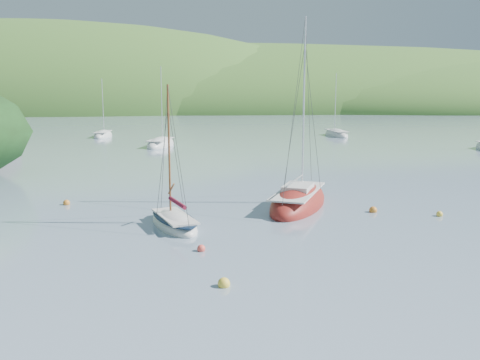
{
  "coord_description": "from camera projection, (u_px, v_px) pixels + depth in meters",
  "views": [
    {
      "loc": [
        -0.65,
        -23.36,
        8.04
      ],
      "look_at": [
        1.11,
        8.0,
        2.39
      ],
      "focal_mm": 40.0,
      "sensor_mm": 36.0,
      "label": 1
    }
  ],
  "objects": [
    {
      "name": "daysailer_white",
      "position": [
        174.0,
        223.0,
        30.65
      ],
      "size": [
        3.92,
        5.96,
        8.61
      ],
      "rotation": [
        0.0,
        0.0,
        0.37
      ],
      "color": "silver",
      "rests_on": "ground"
    },
    {
      "name": "ground",
      "position": [
        226.0,
        262.0,
        24.42
      ],
      "size": [
        700.0,
        700.0,
        0.0
      ],
      "primitive_type": "plane",
      "color": "#748CA0",
      "rests_on": "ground"
    },
    {
      "name": "shoreline_hills",
      "position": [
        185.0,
        106.0,
        193.31
      ],
      "size": [
        690.0,
        135.0,
        56.0
      ],
      "color": "#315F24",
      "rests_on": "ground"
    },
    {
      "name": "distant_sloop_b",
      "position": [
        336.0,
        135.0,
        83.69
      ],
      "size": [
        3.44,
        7.66,
        10.57
      ],
      "rotation": [
        0.0,
        0.0,
        0.11
      ],
      "color": "silver",
      "rests_on": "ground"
    },
    {
      "name": "mooring_buoys",
      "position": [
        261.0,
        228.0,
        29.83
      ],
      "size": [
        24.28,
        15.89,
        0.51
      ],
      "color": "yellow",
      "rests_on": "ground"
    },
    {
      "name": "distant_sloop_a",
      "position": [
        161.0,
        145.0,
        69.95
      ],
      "size": [
        4.37,
        8.27,
        11.22
      ],
      "rotation": [
        0.0,
        0.0,
        -0.21
      ],
      "color": "silver",
      "rests_on": "ground"
    },
    {
      "name": "distant_sloop_c",
      "position": [
        103.0,
        136.0,
        82.48
      ],
      "size": [
        2.64,
        6.84,
        9.63
      ],
      "rotation": [
        0.0,
        0.0,
        -0.04
      ],
      "color": "silver",
      "rests_on": "ground"
    },
    {
      "name": "sloop_red",
      "position": [
        298.0,
        203.0,
        35.61
      ],
      "size": [
        6.29,
        9.59,
        13.44
      ],
      "rotation": [
        0.0,
        0.0,
        -0.38
      ],
      "color": "maroon",
      "rests_on": "ground"
    }
  ]
}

